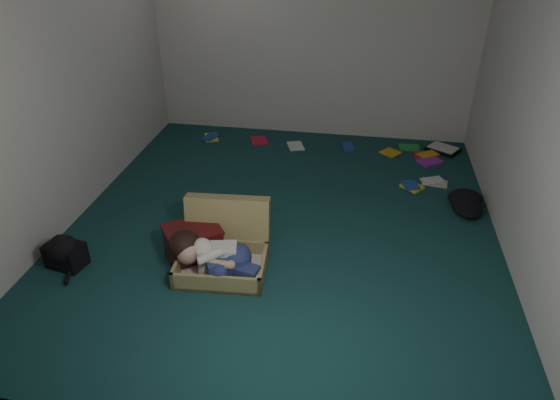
% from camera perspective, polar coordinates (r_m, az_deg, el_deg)
% --- Properties ---
extents(floor, '(4.50, 4.50, 0.00)m').
position_cam_1_polar(floor, '(4.82, 0.30, -2.68)').
color(floor, '#153D3E').
rests_on(floor, ground).
extents(wall_back, '(4.50, 0.00, 4.50)m').
position_cam_1_polar(wall_back, '(6.39, 3.83, 18.49)').
color(wall_back, silver).
rests_on(wall_back, ground).
extents(wall_front, '(4.50, 0.00, 4.50)m').
position_cam_1_polar(wall_front, '(2.28, -8.98, -6.14)').
color(wall_front, silver).
rests_on(wall_front, ground).
extents(wall_left, '(0.00, 4.50, 4.50)m').
position_cam_1_polar(wall_left, '(4.96, -23.69, 12.39)').
color(wall_left, silver).
rests_on(wall_left, ground).
extents(wall_right, '(0.00, 4.50, 4.50)m').
position_cam_1_polar(wall_right, '(4.40, 27.37, 9.40)').
color(wall_right, silver).
rests_on(wall_right, ground).
extents(suitcase, '(0.78, 0.76, 0.53)m').
position_cam_1_polar(suitcase, '(4.25, -6.37, -5.40)').
color(suitcase, '#9D8E56').
rests_on(suitcase, floor).
extents(person, '(0.80, 0.38, 0.33)m').
position_cam_1_polar(person, '(4.09, -7.59, -6.36)').
color(person, silver).
rests_on(person, suitcase).
extents(maroon_bin, '(0.58, 0.56, 0.31)m').
position_cam_1_polar(maroon_bin, '(4.34, -9.85, -4.89)').
color(maroon_bin, '#4C0F12').
rests_on(maroon_bin, floor).
extents(backpack, '(0.44, 0.37, 0.23)m').
position_cam_1_polar(backpack, '(4.59, -23.32, -5.70)').
color(backpack, black).
rests_on(backpack, floor).
extents(clothing_pile, '(0.53, 0.45, 0.15)m').
position_cam_1_polar(clothing_pile, '(5.30, 19.77, -0.33)').
color(clothing_pile, black).
rests_on(clothing_pile, floor).
extents(paper_tray, '(0.46, 0.43, 0.05)m').
position_cam_1_polar(paper_tray, '(6.56, 18.12, 5.55)').
color(paper_tray, black).
rests_on(paper_tray, floor).
extents(book_scatter, '(3.01, 1.25, 0.02)m').
position_cam_1_polar(book_scatter, '(6.20, 8.92, 5.13)').
color(book_scatter, yellow).
rests_on(book_scatter, floor).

